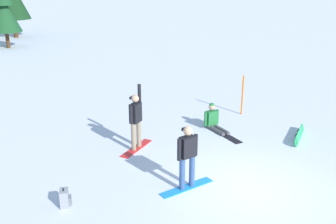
# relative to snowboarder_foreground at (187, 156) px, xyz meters

# --- Properties ---
(ground_plane) EXTENTS (800.00, 800.00, 0.00)m
(ground_plane) POSITION_rel_snowboarder_foreground_xyz_m (1.49, -0.66, -0.92)
(ground_plane) COLOR silver
(snowboarder_foreground) EXTENTS (1.61, 0.65, 1.74)m
(snowboarder_foreground) POSITION_rel_snowboarder_foreground_xyz_m (0.00, 0.00, 0.00)
(snowboarder_foreground) COLOR #1E8CD8
(snowboarder_foreground) RESTS_ON ground_plane
(snowboarder_midground) EXTENTS (1.33, 1.24, 2.09)m
(snowboarder_midground) POSITION_rel_snowboarder_foreground_xyz_m (-0.54, 2.84, 0.08)
(snowboarder_midground) COLOR red
(snowboarder_midground) RESTS_ON ground_plane
(snowboarder_background) EXTENTS (0.69, 1.81, 0.96)m
(snowboarder_background) POSITION_rel_snowboarder_foreground_xyz_m (2.57, 3.45, -0.59)
(snowboarder_background) COLOR #4C4C51
(snowboarder_background) RESTS_ON ground_plane
(loose_snowboard_near_left) EXTENTS (1.36, 1.30, 0.28)m
(loose_snowboard_near_left) POSITION_rel_snowboarder_foreground_xyz_m (4.91, 1.67, -0.78)
(loose_snowboard_near_left) COLOR #19B259
(loose_snowboard_near_left) RESTS_ON ground_plane
(backpack_grey) EXTENTS (0.30, 0.35, 0.47)m
(backpack_grey) POSITION_rel_snowboarder_foreground_xyz_m (-3.11, 0.26, -0.71)
(backpack_grey) COLOR gray
(backpack_grey) RESTS_ON ground_plane
(trail_marker_pole) EXTENTS (0.06, 0.06, 1.59)m
(trail_marker_pole) POSITION_rel_snowboarder_foreground_xyz_m (4.34, 4.53, -0.13)
(trail_marker_pole) COLOR orange
(trail_marker_pole) RESTS_ON ground_plane
(pine_tree_slender) EXTENTS (2.34, 2.34, 5.53)m
(pine_tree_slender) POSITION_rel_snowboarder_foreground_xyz_m (-4.48, 23.77, 2.10)
(pine_tree_slender) COLOR #472D19
(pine_tree_slender) RESTS_ON ground_plane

